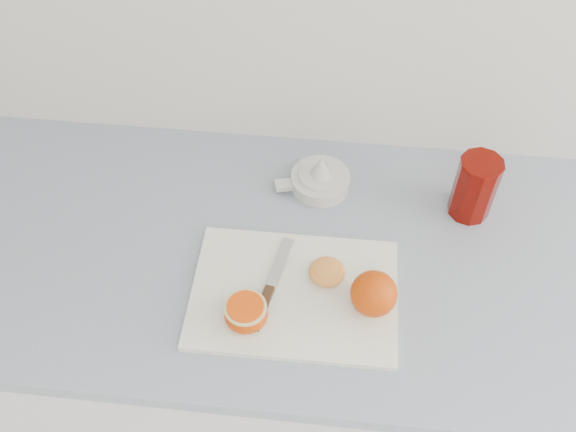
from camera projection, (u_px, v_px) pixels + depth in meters
The scene contains 8 objects.
counter at pixel (352, 366), 1.53m from camera, with size 2.39×0.64×0.89m.
cutting_board at pixel (294, 294), 1.13m from camera, with size 0.36×0.26×0.01m, color white.
whole_orange at pixel (374, 294), 1.07m from camera, with size 0.08×0.08×0.08m.
half_orange at pixel (246, 313), 1.07m from camera, with size 0.07×0.07×0.05m.
squeezed_shell at pixel (327, 272), 1.13m from camera, with size 0.06×0.06×0.03m.
paring_knife at pixel (266, 299), 1.11m from camera, with size 0.05×0.20×0.01m.
citrus_juicer at pixel (320, 179), 1.28m from camera, with size 0.15×0.12×0.08m.
red_tumbler at pixel (474, 189), 1.21m from camera, with size 0.08×0.08×0.13m.
Camera 1 is at (-0.15, 0.98, 1.85)m, focal length 40.00 mm.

